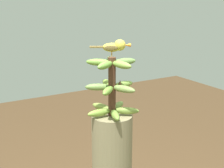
{
  "coord_description": "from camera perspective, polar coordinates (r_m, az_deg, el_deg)",
  "views": [
    {
      "loc": [
        -1.5,
        0.89,
        1.75
      ],
      "look_at": [
        0.0,
        0.0,
        1.28
      ],
      "focal_mm": 54.74,
      "sensor_mm": 36.0,
      "label": 1
    }
  ],
  "objects": [
    {
      "name": "perched_bird",
      "position": [
        1.82,
        0.53,
        6.32
      ],
      "size": [
        0.13,
        0.2,
        0.09
      ],
      "color": "#C68933",
      "rests_on": "banana_bunch"
    },
    {
      "name": "banana_bunch",
      "position": [
        1.81,
        0.03,
        -0.48
      ],
      "size": [
        0.29,
        0.29,
        0.32
      ],
      "color": "#4C2D1E",
      "rests_on": "banana_tree"
    }
  ]
}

